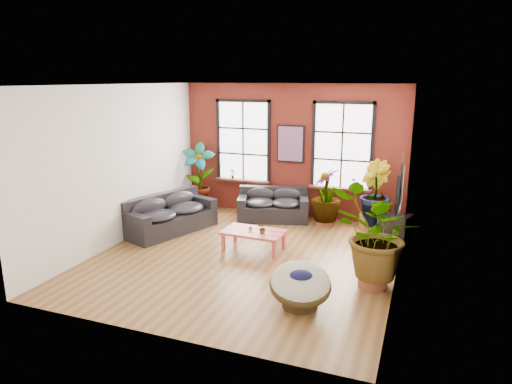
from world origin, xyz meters
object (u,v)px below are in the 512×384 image
at_px(sofa_left, 169,215).
at_px(sofa_back, 273,205).
at_px(papasan_chair, 300,285).
at_px(coffee_table, 254,233).

bearing_deg(sofa_left, sofa_back, -29.11).
xyz_separation_m(sofa_back, papasan_chair, (1.92, -4.37, 0.01)).
bearing_deg(papasan_chair, sofa_back, 93.43).
bearing_deg(coffee_table, papasan_chair, -50.55).
relative_size(sofa_left, papasan_chair, 1.89).
xyz_separation_m(sofa_left, coffee_table, (2.36, -0.44, -0.03)).
bearing_deg(coffee_table, sofa_back, 99.90).
xyz_separation_m(sofa_back, sofa_left, (-2.06, -1.80, 0.03)).
height_order(sofa_back, papasan_chair, sofa_back).
height_order(coffee_table, papasan_chair, papasan_chair).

